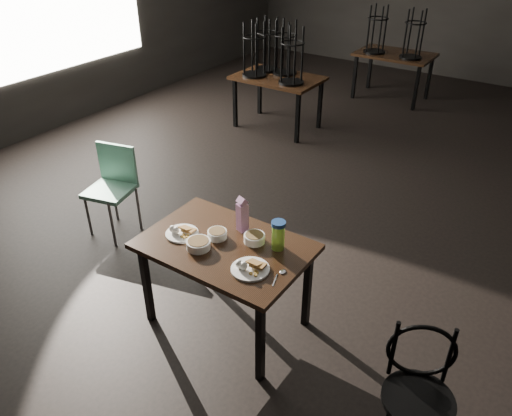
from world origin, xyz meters
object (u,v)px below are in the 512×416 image
Objects in this scene: water_bottle at (278,235)px; bentwood_chair at (419,384)px; main_table at (225,253)px; juice_carton at (242,215)px; school_chair at (113,182)px.

water_bottle is 0.26× the size of bentwood_chair.
main_table is 1.54m from bentwood_chair.
school_chair is (-1.70, 0.23, -0.35)m from juice_carton.
main_table is at bearing -153.18° from water_bottle.
juice_carton reaches higher than water_bottle.
bentwood_chair is (1.18, -0.38, -0.35)m from water_bottle.
main_table is 4.28× the size of juice_carton.
main_table is 0.43m from water_bottle.
juice_carton reaches higher than main_table.
school_chair is at bearing 172.34° from juice_carton.
school_chair reaches higher than main_table.
bentwood_chair is at bearing -25.56° from school_chair.
juice_carton is at bearing 90.00° from main_table.
bentwood_chair is at bearing -17.86° from water_bottle.
bentwood_chair reaches higher than main_table.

